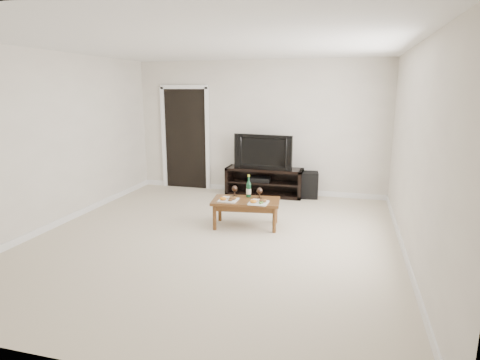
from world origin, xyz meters
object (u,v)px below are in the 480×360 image
object	(u,v)px
television	(265,151)
media_console	(264,182)
subwoofer	(309,185)
coffee_table	(246,213)

from	to	relation	value
television	media_console	bearing A→B (deg)	0.00
media_console	subwoofer	world-z (taller)	media_console
media_console	television	xyz separation A→B (m)	(0.00, 0.00, 0.61)
subwoofer	coffee_table	bearing A→B (deg)	-119.22
media_console	coffee_table	bearing A→B (deg)	-86.62
coffee_table	television	bearing A→B (deg)	93.38
media_console	subwoofer	distance (m)	0.87
media_console	television	distance (m)	0.61
television	coffee_table	bearing A→B (deg)	-79.92
coffee_table	subwoofer	bearing A→B (deg)	68.84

